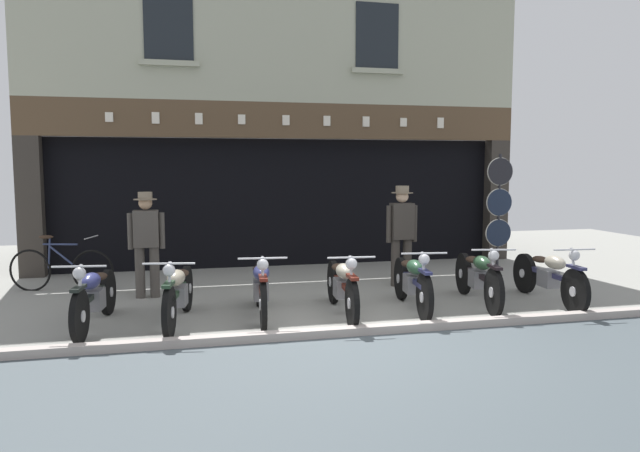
# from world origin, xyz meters

# --- Properties ---
(ground) EXTENTS (21.93, 22.00, 0.18)m
(ground) POSITION_xyz_m (0.00, -0.98, -0.04)
(ground) COLOR gray
(shop_facade) EXTENTS (10.23, 4.42, 6.20)m
(shop_facade) POSITION_xyz_m (-0.00, 7.02, 1.69)
(shop_facade) COLOR black
(shop_facade) RESTS_ON ground
(motorcycle_far_left) EXTENTS (0.62, 1.98, 0.91)m
(motorcycle_far_left) POSITION_xyz_m (-3.17, 1.16, 0.42)
(motorcycle_far_left) COLOR black
(motorcycle_far_left) RESTS_ON ground
(motorcycle_left) EXTENTS (0.62, 2.03, 0.92)m
(motorcycle_left) POSITION_xyz_m (-2.12, 1.10, 0.42)
(motorcycle_left) COLOR black
(motorcycle_left) RESTS_ON ground
(motorcycle_center_left) EXTENTS (0.62, 1.96, 0.92)m
(motorcycle_center_left) POSITION_xyz_m (-1.03, 1.20, 0.42)
(motorcycle_center_left) COLOR black
(motorcycle_center_left) RESTS_ON ground
(motorcycle_center) EXTENTS (0.62, 2.06, 0.91)m
(motorcycle_center) POSITION_xyz_m (0.08, 1.07, 0.42)
(motorcycle_center) COLOR black
(motorcycle_center) RESTS_ON ground
(motorcycle_center_right) EXTENTS (0.62, 1.98, 0.92)m
(motorcycle_center_right) POSITION_xyz_m (1.14, 1.11, 0.43)
(motorcycle_center_right) COLOR black
(motorcycle_center_right) RESTS_ON ground
(motorcycle_right) EXTENTS (0.65, 2.07, 0.92)m
(motorcycle_right) POSITION_xyz_m (2.22, 1.20, 0.43)
(motorcycle_right) COLOR black
(motorcycle_right) RESTS_ON ground
(motorcycle_far_right) EXTENTS (0.62, 2.07, 0.92)m
(motorcycle_far_right) POSITION_xyz_m (3.30, 1.04, 0.42)
(motorcycle_far_right) COLOR black
(motorcycle_far_right) RESTS_ON ground
(salesman_left) EXTENTS (0.56, 0.35, 1.66)m
(salesman_left) POSITION_xyz_m (-2.59, 2.83, 0.92)
(salesman_left) COLOR #47423D
(salesman_left) RESTS_ON ground
(shopkeeper_center) EXTENTS (0.56, 0.37, 1.72)m
(shopkeeper_center) POSITION_xyz_m (1.62, 2.79, 0.96)
(shopkeeper_center) COLOR #38332D
(shopkeeper_center) RESTS_ON ground
(tyre_sign_pole) EXTENTS (0.56, 0.07, 2.29)m
(tyre_sign_pole) POSITION_xyz_m (4.14, 3.97, 1.31)
(tyre_sign_pole) COLOR #232328
(tyre_sign_pole) RESTS_ON ground
(advert_board_near) EXTENTS (0.73, 0.03, 0.97)m
(advert_board_near) POSITION_xyz_m (-2.37, 5.40, 1.72)
(advert_board_near) COLOR silver
(leaning_bicycle) EXTENTS (1.70, 0.65, 0.94)m
(leaning_bicycle) POSITION_xyz_m (-4.00, 3.67, 0.38)
(leaning_bicycle) COLOR black
(leaning_bicycle) RESTS_ON ground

